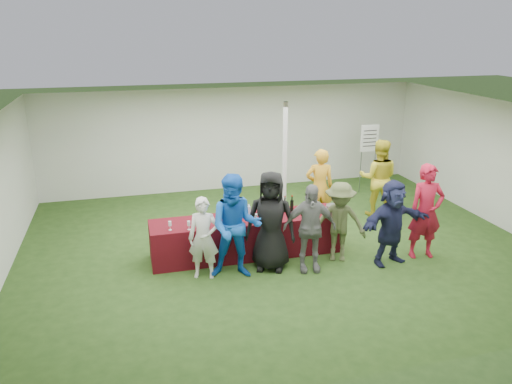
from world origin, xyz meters
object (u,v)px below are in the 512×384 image
object	(u,v)px
staff_pourer	(319,187)
wine_list_sign	(369,143)
customer_1	(236,227)
customer_5	(392,222)
customer_6	(426,212)
serving_table	(246,236)
staff_back	(378,178)
customer_4	(339,222)
customer_2	(271,221)
customer_0	(204,238)
customer_3	(310,228)
dump_bucket	(332,209)

from	to	relation	value
staff_pourer	wine_list_sign	bearing A→B (deg)	-128.62
customer_1	customer_5	size ratio (longest dim) A/B	1.16
customer_1	customer_6	distance (m)	3.61
serving_table	staff_back	world-z (taller)	staff_back
staff_pourer	customer_4	bearing A→B (deg)	90.57
customer_1	customer_2	size ratio (longest dim) A/B	1.02
customer_0	customer_2	distance (m)	1.22
customer_2	customer_4	distance (m)	1.33
wine_list_sign	customer_4	distance (m)	4.33
staff_back	customer_3	bearing A→B (deg)	68.13
customer_0	customer_1	world-z (taller)	customer_1
staff_back	customer_3	size ratio (longest dim) A/B	1.11
dump_bucket	customer_3	distance (m)	1.00
customer_1	customer_6	bearing A→B (deg)	12.60
customer_4	staff_back	bearing A→B (deg)	70.56
customer_3	customer_6	world-z (taller)	customer_6
customer_2	serving_table	bearing A→B (deg)	135.77
staff_back	customer_1	size ratio (longest dim) A/B	0.96
dump_bucket	staff_pourer	world-z (taller)	staff_pourer
serving_table	dump_bucket	bearing A→B (deg)	-7.52
dump_bucket	customer_0	size ratio (longest dim) A/B	0.18
customer_1	customer_4	world-z (taller)	customer_1
staff_back	customer_4	distance (m)	2.68
dump_bucket	customer_0	world-z (taller)	customer_0
serving_table	customer_1	distance (m)	1.05
customer_3	customer_4	size ratio (longest dim) A/B	1.06
staff_back	customer_2	size ratio (longest dim) A/B	0.98
wine_list_sign	customer_6	xyz separation A→B (m)	(-0.77, -3.84, -0.41)
staff_pourer	customer_4	xyz separation A→B (m)	(-0.32, -1.79, -0.09)
staff_pourer	customer_0	bearing A→B (deg)	43.06
dump_bucket	staff_pourer	distance (m)	1.37
customer_3	customer_4	bearing A→B (deg)	28.85
staff_pourer	customer_0	size ratio (longest dim) A/B	1.17
staff_pourer	dump_bucket	bearing A→B (deg)	89.43
customer_5	staff_pourer	bearing A→B (deg)	92.02
customer_6	customer_5	bearing A→B (deg)	-166.16
dump_bucket	staff_pourer	size ratio (longest dim) A/B	0.15
serving_table	customer_5	bearing A→B (deg)	-22.57
customer_2	customer_5	size ratio (longest dim) A/B	1.13
staff_pourer	customer_0	world-z (taller)	staff_pourer
dump_bucket	customer_6	world-z (taller)	customer_6
customer_1	customer_3	xyz separation A→B (m)	(1.31, -0.10, -0.12)
serving_table	dump_bucket	distance (m)	1.74
customer_3	staff_pourer	bearing A→B (deg)	73.25
customer_1	wine_list_sign	bearing A→B (deg)	54.98
wine_list_sign	customer_1	world-z (taller)	customer_1
serving_table	staff_pourer	xyz separation A→B (m)	(1.93, 1.12, 0.48)
dump_bucket	customer_2	world-z (taller)	customer_2
dump_bucket	customer_6	xyz separation A→B (m)	(1.57, -0.72, 0.07)
wine_list_sign	customer_0	distance (m)	6.11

